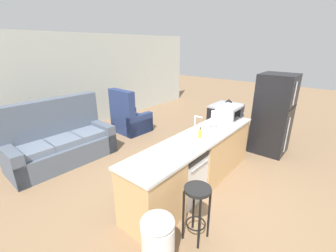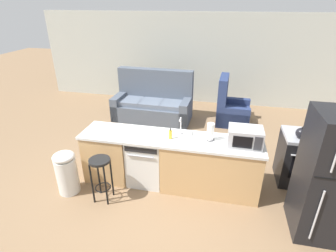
# 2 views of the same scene
# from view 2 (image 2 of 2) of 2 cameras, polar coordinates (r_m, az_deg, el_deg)

# --- Properties ---
(ground_plane) EXTENTS (24.00, 24.00, 0.00)m
(ground_plane) POSITION_cam_2_polar(r_m,az_deg,el_deg) (4.70, -1.49, -11.99)
(ground_plane) COLOR #896B4C
(wall_back) EXTENTS (10.00, 0.06, 2.60)m
(wall_back) POSITION_cam_2_polar(r_m,az_deg,el_deg) (7.99, 7.88, 14.13)
(wall_back) COLOR beige
(wall_back) RESTS_ON ground_plane
(kitchen_counter) EXTENTS (2.94, 0.66, 0.90)m
(kitchen_counter) POSITION_cam_2_polar(r_m,az_deg,el_deg) (4.42, 1.50, -8.09)
(kitchen_counter) COLOR tan
(kitchen_counter) RESTS_ON ground_plane
(dishwasher) EXTENTS (0.58, 0.61, 0.84)m
(dishwasher) POSITION_cam_2_polar(r_m,az_deg,el_deg) (4.51, -4.67, -7.33)
(dishwasher) COLOR silver
(dishwasher) RESTS_ON ground_plane
(stove_range) EXTENTS (0.76, 0.68, 0.90)m
(stove_range) POSITION_cam_2_polar(r_m,az_deg,el_deg) (5.02, 27.33, -6.33)
(stove_range) COLOR black
(stove_range) RESTS_ON ground_plane
(refrigerator) EXTENTS (0.72, 0.73, 1.73)m
(refrigerator) POSITION_cam_2_polar(r_m,az_deg,el_deg) (3.93, 32.06, -9.45)
(refrigerator) COLOR black
(refrigerator) RESTS_ON ground_plane
(microwave) EXTENTS (0.50, 0.37, 0.28)m
(microwave) POSITION_cam_2_polar(r_m,az_deg,el_deg) (4.07, 16.44, -2.27)
(microwave) COLOR #B7B7BC
(microwave) RESTS_ON kitchen_counter
(sink_faucet) EXTENTS (0.07, 0.18, 0.30)m
(sink_faucet) POSITION_cam_2_polar(r_m,az_deg,el_deg) (4.22, 2.75, -0.24)
(sink_faucet) COLOR silver
(sink_faucet) RESTS_ON kitchen_counter
(paper_towel_roll) EXTENTS (0.14, 0.14, 0.28)m
(paper_towel_roll) POSITION_cam_2_polar(r_m,az_deg,el_deg) (4.10, 9.22, -1.28)
(paper_towel_roll) COLOR #4C4C51
(paper_towel_roll) RESTS_ON kitchen_counter
(soap_bottle) EXTENTS (0.06, 0.06, 0.18)m
(soap_bottle) POSITION_cam_2_polar(r_m,az_deg,el_deg) (4.11, 0.50, -1.84)
(soap_bottle) COLOR yellow
(soap_bottle) RESTS_ON kitchen_counter
(kettle) EXTENTS (0.21, 0.17, 0.19)m
(kettle) POSITION_cam_2_polar(r_m,az_deg,el_deg) (4.63, 27.03, -1.37)
(kettle) COLOR black
(kettle) RESTS_ON stove_range
(bar_stool) EXTENTS (0.32, 0.32, 0.74)m
(bar_stool) POSITION_cam_2_polar(r_m,az_deg,el_deg) (4.16, -14.43, -9.42)
(bar_stool) COLOR black
(bar_stool) RESTS_ON ground_plane
(trash_bin) EXTENTS (0.35, 0.35, 0.74)m
(trash_bin) POSITION_cam_2_polar(r_m,az_deg,el_deg) (4.58, -21.21, -9.32)
(trash_bin) COLOR white
(trash_bin) RESTS_ON ground_plane
(couch) EXTENTS (2.03, 0.96, 1.27)m
(couch) POSITION_cam_2_polar(r_m,az_deg,el_deg) (6.98, -3.18, 4.86)
(couch) COLOR #515B6B
(couch) RESTS_ON ground_plane
(armchair) EXTENTS (0.84, 0.89, 1.20)m
(armchair) POSITION_cam_2_polar(r_m,az_deg,el_deg) (6.88, 13.23, 3.48)
(armchair) COLOR navy
(armchair) RESTS_ON ground_plane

